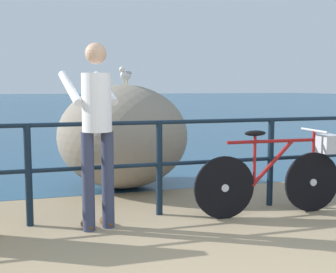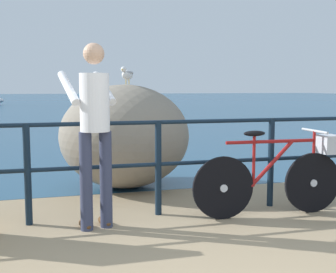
{
  "view_description": "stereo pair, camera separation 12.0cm",
  "coord_description": "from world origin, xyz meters",
  "px_view_note": "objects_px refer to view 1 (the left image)",
  "views": [
    {
      "loc": [
        -1.24,
        -2.34,
        1.37
      ],
      "look_at": [
        0.22,
        2.52,
        0.8
      ],
      "focal_mm": 46.98,
      "sensor_mm": 36.0,
      "label": 1
    },
    {
      "loc": [
        -1.13,
        -2.37,
        1.37
      ],
      "look_at": [
        0.22,
        2.52,
        0.8
      ],
      "focal_mm": 46.98,
      "sensor_mm": 36.0,
      "label": 2
    }
  ],
  "objects_px": {
    "bicycle": "(282,172)",
    "person_at_railing": "(96,127)",
    "seagull": "(126,74)",
    "breakwater_boulder_main": "(123,136)"
  },
  "relations": [
    {
      "from": "bicycle",
      "to": "person_at_railing",
      "type": "xyz_separation_m",
      "value": [
        -1.98,
        0.07,
        0.53
      ]
    },
    {
      "from": "seagull",
      "to": "person_at_railing",
      "type": "bearing_deg",
      "value": 14.25
    },
    {
      "from": "bicycle",
      "to": "person_at_railing",
      "type": "bearing_deg",
      "value": 179.39
    },
    {
      "from": "person_at_railing",
      "to": "seagull",
      "type": "height_order",
      "value": "person_at_railing"
    },
    {
      "from": "person_at_railing",
      "to": "breakwater_boulder_main",
      "type": "xyz_separation_m",
      "value": [
        0.58,
        1.71,
        -0.29
      ]
    },
    {
      "from": "person_at_railing",
      "to": "seagull",
      "type": "xyz_separation_m",
      "value": [
        0.62,
        1.66,
        0.55
      ]
    },
    {
      "from": "bicycle",
      "to": "breakwater_boulder_main",
      "type": "relative_size",
      "value": 0.96
    },
    {
      "from": "breakwater_boulder_main",
      "to": "seagull",
      "type": "distance_m",
      "value": 0.84
    },
    {
      "from": "bicycle",
      "to": "breakwater_boulder_main",
      "type": "distance_m",
      "value": 2.28
    },
    {
      "from": "breakwater_boulder_main",
      "to": "seagull",
      "type": "relative_size",
      "value": 5.61
    }
  ]
}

